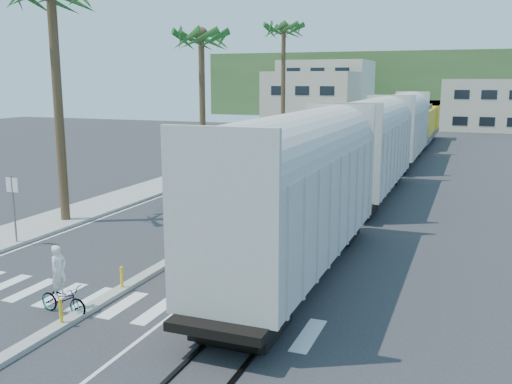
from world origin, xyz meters
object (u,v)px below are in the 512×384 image
at_px(street_sign, 13,200).
at_px(car_second, 231,183).
at_px(car_lead, 193,192).
at_px(cyclist, 62,292).

height_order(street_sign, car_second, street_sign).
bearing_deg(car_lead, cyclist, -74.27).
bearing_deg(car_second, car_lead, -104.38).
xyz_separation_m(car_lead, car_second, (0.98, 3.23, 0.05)).
xyz_separation_m(street_sign, car_lead, (3.22, 10.02, -1.29)).
height_order(car_lead, cyclist, cyclist).
relative_size(car_second, cyclist, 2.13).
distance_m(car_lead, cyclist, 15.60).
xyz_separation_m(street_sign, car_second, (4.20, 13.25, -1.24)).
distance_m(street_sign, cyclist, 8.57).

